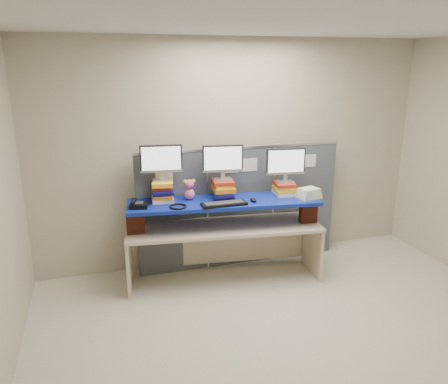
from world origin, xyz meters
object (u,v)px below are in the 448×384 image
object	(u,v)px
monitor_left	(161,160)
desk_phone	(138,205)
blue_board	(224,202)
monitor_center	(223,160)
desk	(224,237)
monitor_right	(286,163)
keyboard	(224,204)

from	to	relation	value
monitor_left	desk_phone	world-z (taller)	monitor_left
blue_board	desk_phone	bearing A→B (deg)	-175.15
blue_board	monitor_left	size ratio (longest dim) A/B	4.67
monitor_center	desk_phone	size ratio (longest dim) A/B	2.06
desk	monitor_left	bearing A→B (deg)	170.22
monitor_right	keyboard	xyz separation A→B (m)	(-0.81, -0.19, -0.36)
keyboard	monitor_right	bearing A→B (deg)	12.57
desk_phone	monitor_left	bearing A→B (deg)	42.98
monitor_center	blue_board	bearing A→B (deg)	-93.19
blue_board	keyboard	bearing A→B (deg)	-99.58
monitor_left	desk_phone	xyz separation A→B (m)	(-0.30, -0.16, -0.44)
monitor_left	monitor_center	size ratio (longest dim) A/B	1.00
desk	keyboard	bearing A→B (deg)	-99.58
blue_board	monitor_center	distance (m)	0.48
desk	keyboard	xyz separation A→B (m)	(-0.05, -0.16, 0.46)
desk	monitor_right	distance (m)	1.12
blue_board	monitor_right	size ratio (longest dim) A/B	4.67
desk	keyboard	world-z (taller)	keyboard
blue_board	monitor_left	distance (m)	0.85
desk	keyboard	distance (m)	0.49
monitor_left	desk_phone	distance (m)	0.55
monitor_left	monitor_right	world-z (taller)	monitor_left
blue_board	monitor_left	world-z (taller)	monitor_left
desk	blue_board	size ratio (longest dim) A/B	1.06
blue_board	monitor_right	xyz separation A→B (m)	(0.76, 0.02, 0.40)
desk	blue_board	xyz separation A→B (m)	(0.00, -0.00, 0.43)
keyboard	desk_phone	xyz separation A→B (m)	(-0.91, 0.20, 0.02)
keyboard	desk_phone	world-z (taller)	desk_phone
monitor_center	monitor_left	bearing A→B (deg)	180.00
desk	monitor_right	bearing A→B (deg)	8.93
monitor_center	desk_phone	world-z (taller)	monitor_center
desk_phone	desk	bearing A→B (deg)	11.57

